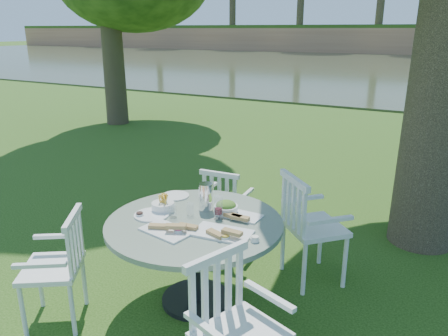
# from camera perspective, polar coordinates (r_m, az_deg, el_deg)

# --- Properties ---
(ground) EXTENTS (140.00, 140.00, 0.00)m
(ground) POSITION_cam_1_polar(r_m,az_deg,el_deg) (4.43, -1.26, -11.23)
(ground) COLOR #18390B
(ground) RESTS_ON ground
(table) EXTENTS (1.38, 1.38, 0.72)m
(table) POSITION_cam_1_polar(r_m,az_deg,el_deg) (3.48, -3.84, -9.00)
(table) COLOR black
(table) RESTS_ON ground
(chair_ne) EXTENTS (0.67, 0.67, 0.97)m
(chair_ne) POSITION_cam_1_polar(r_m,az_deg,el_deg) (3.84, 10.51, -6.81)
(chair_ne) COLOR white
(chair_ne) RESTS_ON ground
(chair_nw) EXTENTS (0.44, 0.42, 0.83)m
(chair_nw) POSITION_cam_1_polar(r_m,az_deg,el_deg) (4.40, -0.06, -4.45)
(chair_nw) COLOR white
(chair_nw) RESTS_ON ground
(chair_sw) EXTENTS (0.59, 0.60, 0.87)m
(chair_sw) POSITION_cam_1_polar(r_m,az_deg,el_deg) (3.51, -20.31, -11.23)
(chair_sw) COLOR white
(chair_sw) RESTS_ON ground
(chair_se) EXTENTS (0.57, 0.59, 0.92)m
(chair_se) POSITION_cam_1_polar(r_m,az_deg,el_deg) (2.67, 0.72, -19.10)
(chair_se) COLOR white
(chair_se) RESTS_ON ground
(tableware) EXTENTS (1.14, 0.89, 0.23)m
(tableware) POSITION_cam_1_polar(r_m,az_deg,el_deg) (3.48, -3.56, -5.62)
(tableware) COLOR white
(tableware) RESTS_ON table
(river) EXTENTS (100.00, 28.00, 0.12)m
(river) POSITION_cam_1_polar(r_m,az_deg,el_deg) (26.52, 24.83, 11.51)
(river) COLOR #313A22
(river) RESTS_ON ground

